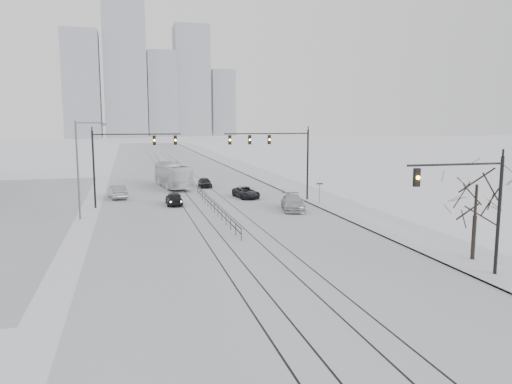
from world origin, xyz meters
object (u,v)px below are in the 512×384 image
sedan_nb_far (205,183)px  box_truck (173,175)px  bare_tree (476,193)px  sedan_nb_front (246,193)px  traffic_mast_near (476,200)px  sedan_sb_outer (117,192)px  sedan_nb_right (293,203)px  sedan_sb_inner (174,199)px

sedan_nb_far → box_truck: size_ratio=0.33×
bare_tree → sedan_nb_front: (-7.97, 29.60, -3.84)m
traffic_mast_near → sedan_nb_far: 44.42m
sedan_nb_front → sedan_nb_far: bearing=99.1°
box_truck → bare_tree: bearing=102.8°
sedan_sb_outer → sedan_nb_front: 15.03m
bare_tree → sedan_nb_front: size_ratio=1.31×
sedan_nb_front → box_truck: box_truck is taller
sedan_nb_right → traffic_mast_near: bearing=-71.2°
traffic_mast_near → sedan_nb_far: traffic_mast_near is taller
sedan_sb_outer → sedan_nb_front: bearing=157.0°
traffic_mast_near → sedan_nb_front: size_ratio=1.50×
sedan_sb_outer → sedan_nb_right: (17.33, -12.55, -0.03)m
sedan_sb_inner → sedan_sb_outer: (-5.99, 6.38, 0.08)m
sedan_sb_outer → box_truck: box_truck is taller
traffic_mast_near → sedan_nb_right: (-2.85, 23.50, -3.80)m
bare_tree → box_truck: 44.17m
sedan_nb_front → sedan_nb_right: bearing=-81.0°
sedan_sb_outer → sedan_nb_far: sedan_sb_outer is taller
sedan_sb_outer → sedan_nb_right: sedan_sb_outer is taller
traffic_mast_near → sedan_sb_outer: size_ratio=1.46×
sedan_nb_far → sedan_nb_right: bearing=-74.0°
sedan_sb_inner → sedan_nb_front: size_ratio=0.89×
sedan_nb_right → sedan_nb_far: size_ratio=1.37×
traffic_mast_near → sedan_nb_far: (-8.79, 43.37, -3.91)m
bare_tree → sedan_nb_right: bare_tree is taller
box_truck → sedan_sb_outer: bearing=41.3°
sedan_nb_right → bare_tree: bearing=-63.8°
sedan_sb_outer → box_truck: size_ratio=0.41×
sedan_sb_inner → sedan_sb_outer: 8.75m
sedan_sb_outer → sedan_nb_right: bearing=134.3°
sedan_nb_far → bare_tree: bearing=-75.1°
box_truck → sedan_nb_far: bearing=160.1°
bare_tree → sedan_sb_inner: (-16.60, 26.67, -3.78)m
sedan_sb_inner → traffic_mast_near: bearing=115.8°
bare_tree → sedan_sb_outer: (-22.59, 33.05, -3.70)m
traffic_mast_near → sedan_sb_inner: size_ratio=1.69×
traffic_mast_near → sedan_sb_outer: 41.49m
sedan_nb_right → sedan_nb_front: bearing=118.4°
sedan_nb_front → traffic_mast_near: bearing=-87.9°
traffic_mast_near → bare_tree: bearing=51.2°
sedan_nb_front → box_truck: 13.91m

